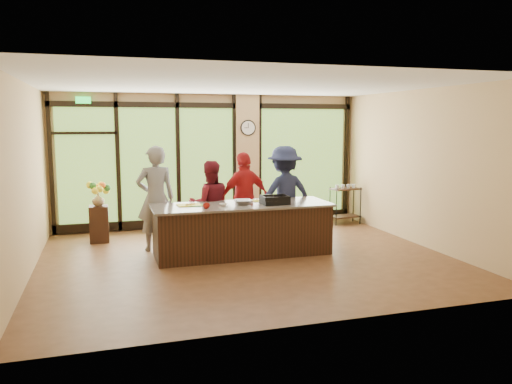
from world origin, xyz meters
TOP-DOWN VIEW (x-y plane):
  - floor at (0.00, 0.00)m, footprint 7.00×7.00m
  - ceiling at (0.00, 0.00)m, footprint 7.00×7.00m
  - back_wall at (0.00, 3.00)m, footprint 7.00×0.00m
  - left_wall at (-3.50, 0.00)m, footprint 0.00×6.00m
  - right_wall at (3.50, 0.00)m, footprint 0.00×6.00m
  - window_wall at (0.16, 2.95)m, footprint 6.90×0.12m
  - island_base at (0.00, 0.30)m, footprint 3.10×1.00m
  - countertop at (0.00, 0.30)m, footprint 3.20×1.10m
  - wall_clock at (0.85, 2.87)m, footprint 0.36×0.04m
  - cook_left at (-1.45, 1.07)m, footprint 0.74×0.51m
  - cook_midleft at (-0.44, 1.01)m, footprint 0.84×0.67m
  - cook_midright at (0.27, 1.09)m, footprint 1.13×0.68m
  - cook_right at (1.06, 1.01)m, footprint 1.32×0.87m
  - roasting_pan at (0.56, 0.13)m, footprint 0.48×0.38m
  - mixing_bowl at (0.01, 0.28)m, footprint 0.39×0.39m
  - cutting_board_left at (-0.89, 0.42)m, footprint 0.44×0.38m
  - cutting_board_center at (-0.93, 0.45)m, footprint 0.42×0.33m
  - cutting_board_right at (0.46, 0.57)m, footprint 0.37×0.29m
  - prep_bowl_near at (-0.37, 0.22)m, footprint 0.18×0.18m
  - prep_bowl_mid at (0.42, 0.34)m, footprint 0.19×0.19m
  - prep_bowl_far at (0.06, 0.40)m, footprint 0.15×0.15m
  - red_ramekin at (-0.70, 0.04)m, footprint 0.12×0.12m
  - flower_stand at (-2.48, 2.04)m, footprint 0.37×0.37m
  - flower_vase at (-2.48, 2.04)m, footprint 0.27×0.27m
  - bar_cart at (3.06, 2.29)m, footprint 0.72×0.47m

SIDE VIEW (x-z plane):
  - floor at x=0.00m, z-range 0.00..0.00m
  - flower_stand at x=-2.48m, z-range 0.00..0.73m
  - island_base at x=0.00m, z-range 0.00..0.88m
  - bar_cart at x=3.06m, z-range 0.09..1.02m
  - cook_midleft at x=-0.44m, z-range 0.00..1.66m
  - flower_vase at x=-2.48m, z-range 0.73..0.99m
  - countertop at x=0.00m, z-range 0.88..0.92m
  - cook_midright at x=0.27m, z-range 0.00..1.80m
  - cutting_board_right at x=0.46m, z-range 0.92..0.93m
  - cutting_board_left at x=-0.89m, z-range 0.92..0.93m
  - cutting_board_center at x=-0.93m, z-range 0.92..0.93m
  - prep_bowl_far at x=0.06m, z-range 0.92..0.95m
  - prep_bowl_near at x=-0.37m, z-range 0.92..0.96m
  - prep_bowl_mid at x=0.42m, z-range 0.92..0.97m
  - cook_right at x=1.06m, z-range 0.00..1.91m
  - mixing_bowl at x=0.01m, z-range 0.92..1.00m
  - roasting_pan at x=0.56m, z-range 0.92..1.00m
  - red_ramekin at x=-0.70m, z-range 0.92..1.01m
  - cook_left at x=-1.45m, z-range 0.00..1.95m
  - window_wall at x=0.16m, z-range -0.11..2.89m
  - back_wall at x=0.00m, z-range -2.00..5.00m
  - left_wall at x=-3.50m, z-range -1.50..4.50m
  - right_wall at x=3.50m, z-range -1.50..4.50m
  - wall_clock at x=0.85m, z-range 2.07..2.43m
  - ceiling at x=0.00m, z-range 3.00..3.00m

